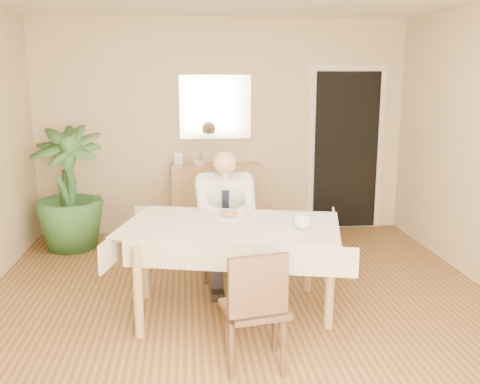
{
  "coord_description": "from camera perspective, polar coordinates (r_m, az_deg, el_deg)",
  "views": [
    {
      "loc": [
        -0.44,
        -4.04,
        1.89
      ],
      "look_at": [
        0.0,
        0.35,
        0.95
      ],
      "focal_mm": 40.0,
      "sensor_mm": 36.0,
      "label": 1
    }
  ],
  "objects": [
    {
      "name": "food",
      "position": [
        4.45,
        -1.23,
        -2.37
      ],
      "size": [
        0.14,
        0.14,
        0.06
      ],
      "primitive_type": "ellipsoid",
      "color": "olive",
      "rests_on": "dining_table"
    },
    {
      "name": "chair_far",
      "position": [
        5.19,
        -1.76,
        -3.35
      ],
      "size": [
        0.45,
        0.45,
        0.91
      ],
      "rotation": [
        0.0,
        0.0,
        -0.03
      ],
      "color": "#47301F",
      "rests_on": "ground"
    },
    {
      "name": "photo_frame_right",
      "position": [
        6.47,
        -1.78,
        3.65
      ],
      "size": [
        0.1,
        0.02,
        0.14
      ],
      "primitive_type": "cube",
      "color": "silver",
      "rests_on": "sideboard"
    },
    {
      "name": "potted_palm",
      "position": [
        6.24,
        -17.84,
        0.34
      ],
      "size": [
        0.77,
        0.77,
        1.38
      ],
      "primitive_type": "imported",
      "rotation": [
        0.0,
        0.0,
        -0.0
      ],
      "color": "#2D5A2A",
      "rests_on": "ground"
    },
    {
      "name": "photo_frame_center",
      "position": [
        6.5,
        -4.52,
        3.66
      ],
      "size": [
        0.1,
        0.02,
        0.14
      ],
      "primitive_type": "cube",
      "color": "silver",
      "rests_on": "sideboard"
    },
    {
      "name": "photo_frame_left",
      "position": [
        6.47,
        -6.6,
        3.57
      ],
      "size": [
        0.1,
        0.02,
        0.14
      ],
      "primitive_type": "cube",
      "color": "silver",
      "rests_on": "sideboard"
    },
    {
      "name": "coffee_mug",
      "position": [
        4.16,
        6.64,
        -3.16
      ],
      "size": [
        0.14,
        0.14,
        0.11
      ],
      "primitive_type": "imported",
      "rotation": [
        0.0,
        0.0,
        0.09
      ],
      "color": "white",
      "rests_on": "dining_table"
    },
    {
      "name": "dining_table",
      "position": [
        4.3,
        -0.94,
        -4.48
      ],
      "size": [
        1.95,
        1.42,
        0.75
      ],
      "rotation": [
        0.0,
        0.0,
        -0.24
      ],
      "color": "tan",
      "rests_on": "ground"
    },
    {
      "name": "chair_near",
      "position": [
        3.52,
        1.71,
        -11.9
      ],
      "size": [
        0.46,
        0.47,
        0.83
      ],
      "rotation": [
        0.0,
        0.0,
        0.21
      ],
      "color": "#47301F",
      "rests_on": "ground"
    },
    {
      "name": "fork",
      "position": [
        4.39,
        -1.69,
        -2.63
      ],
      "size": [
        0.01,
        0.13,
        0.01
      ],
      "primitive_type": "cylinder",
      "rotation": [
        1.57,
        0.0,
        0.0
      ],
      "color": "silver",
      "rests_on": "dining_table"
    },
    {
      "name": "knife",
      "position": [
        4.4,
        -0.65,
        -2.61
      ],
      "size": [
        0.01,
        0.13,
        0.01
      ],
      "primitive_type": "cylinder",
      "rotation": [
        1.57,
        0.0,
        0.0
      ],
      "color": "silver",
      "rests_on": "dining_table"
    },
    {
      "name": "room",
      "position": [
        4.11,
        0.49,
        3.77
      ],
      "size": [
        5.0,
        5.02,
        2.6
      ],
      "color": "brown",
      "rests_on": "ground"
    },
    {
      "name": "mirror",
      "position": [
        6.53,
        -2.66,
        9.03
      ],
      "size": [
        0.86,
        0.04,
        0.76
      ],
      "color": "silver",
      "rests_on": "room"
    },
    {
      "name": "doorway",
      "position": [
        6.86,
        11.22,
        4.35
      ],
      "size": [
        0.96,
        0.07,
        2.1
      ],
      "color": "white",
      "rests_on": "ground"
    },
    {
      "name": "seated_man",
      "position": [
        4.86,
        -1.53,
        -2.24
      ],
      "size": [
        0.48,
        0.72,
        1.24
      ],
      "color": "white",
      "rests_on": "ground"
    },
    {
      "name": "sideboard",
      "position": [
        6.53,
        -2.49,
        -0.82
      ],
      "size": [
        1.11,
        0.43,
        0.88
      ],
      "primitive_type": "cube",
      "rotation": [
        0.0,
        0.0,
        0.05
      ],
      "color": "tan",
      "rests_on": "ground"
    },
    {
      "name": "window",
      "position": [
        1.69,
        9.68,
        -3.27
      ],
      "size": [
        1.34,
        0.04,
        1.44
      ],
      "color": "white",
      "rests_on": "room"
    },
    {
      "name": "plate",
      "position": [
        4.46,
        -1.23,
        -2.64
      ],
      "size": [
        0.26,
        0.26,
        0.02
      ],
      "primitive_type": "cylinder",
      "color": "white",
      "rests_on": "dining_table"
    }
  ]
}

